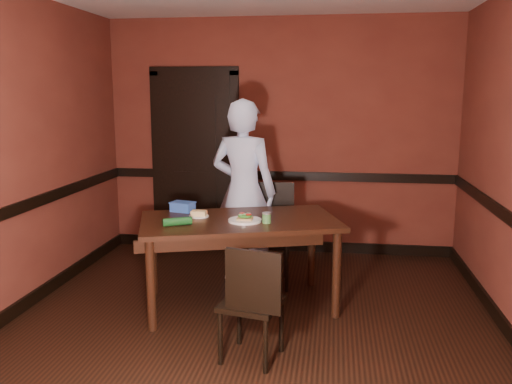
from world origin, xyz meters
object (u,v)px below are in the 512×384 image
(cheese_saucer, at_px, (199,214))
(food_tub, at_px, (183,207))
(person, at_px, (244,192))
(dining_table, at_px, (240,263))
(chair_far, at_px, (266,235))
(sauce_jar, at_px, (267,218))
(sandwich_plate, at_px, (245,219))
(chair_near, at_px, (252,301))

(cheese_saucer, distance_m, food_tub, 0.27)
(person, xyz_separation_m, cheese_saucer, (-0.29, -0.64, -0.09))
(dining_table, distance_m, person, 0.84)
(chair_far, bearing_deg, sauce_jar, -88.72)
(chair_far, bearing_deg, food_tub, -160.63)
(chair_far, xyz_separation_m, cheese_saucer, (-0.52, -0.54, 0.31))
(cheese_saucer, bearing_deg, sandwich_plate, -15.48)
(dining_table, xyz_separation_m, sandwich_plate, (0.06, -0.08, 0.41))
(dining_table, bearing_deg, food_tub, 140.83)
(chair_near, bearing_deg, food_tub, -42.15)
(dining_table, bearing_deg, cheese_saucer, 156.75)
(chair_near, bearing_deg, person, -65.78)
(sandwich_plate, distance_m, cheese_saucer, 0.44)
(sandwich_plate, bearing_deg, food_tub, 154.11)
(chair_near, relative_size, person, 0.47)
(sauce_jar, bearing_deg, chair_far, 97.69)
(chair_far, xyz_separation_m, chair_near, (0.09, -1.51, -0.07))
(chair_near, relative_size, food_tub, 3.51)
(chair_far, xyz_separation_m, person, (-0.23, 0.10, 0.41))
(chair_far, relative_size, chair_near, 1.17)
(chair_far, bearing_deg, chair_near, -92.94)
(food_tub, bearing_deg, sauce_jar, -6.73)
(sandwich_plate, xyz_separation_m, cheese_saucer, (-0.43, 0.12, 0.00))
(chair_near, distance_m, food_tub, 1.48)
(chair_near, xyz_separation_m, person, (-0.33, 1.61, 0.48))
(chair_far, bearing_deg, sandwich_plate, -104.77)
(chair_far, relative_size, person, 0.55)
(dining_table, bearing_deg, chair_near, -92.97)
(person, relative_size, sauce_jar, 20.07)
(dining_table, bearing_deg, sandwich_plate, -71.42)
(cheese_saucer, bearing_deg, sauce_jar, -13.20)
(dining_table, height_order, person, person)
(dining_table, height_order, sauce_jar, sauce_jar)
(sauce_jar, bearing_deg, chair_near, -90.01)
(sauce_jar, relative_size, food_tub, 0.37)
(chair_near, bearing_deg, chair_far, -73.77)
(food_tub, bearing_deg, dining_table, -5.97)
(sandwich_plate, relative_size, cheese_saucer, 1.64)
(sandwich_plate, bearing_deg, dining_table, 126.44)
(person, bearing_deg, chair_far, 169.64)
(dining_table, relative_size, chair_near, 1.98)
(sandwich_plate, distance_m, food_tub, 0.70)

